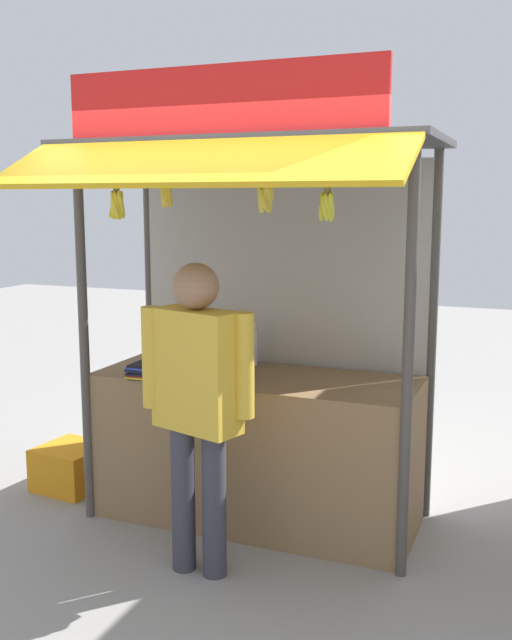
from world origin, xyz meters
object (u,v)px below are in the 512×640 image
object	(u,v)px
banana_bunch_leftmost	(327,206)
banana_bunch_rightmost	(166,196)
water_bottle_mid_left	(191,345)
banana_bunch_inner_left	(265,199)
plastic_crate	(72,467)
magazine_stack_left	(225,368)
water_bottle_front_right	(164,343)
banana_bunch_inner_right	(117,204)
magazine_stack_right	(151,370)
water_bottle_center	(252,346)
vendor_person	(197,391)

from	to	relation	value
banana_bunch_leftmost	banana_bunch_rightmost	bearing A→B (deg)	-179.88
water_bottle_mid_left	banana_bunch_rightmost	xyz separation A→B (m)	(0.17, -0.60, 0.97)
banana_bunch_inner_left	plastic_crate	world-z (taller)	banana_bunch_inner_left
plastic_crate	banana_bunch_inner_left	bearing A→B (deg)	-15.29
plastic_crate	magazine_stack_left	bearing A→B (deg)	-0.92
water_bottle_mid_left	water_bottle_front_right	bearing A→B (deg)	174.97
water_bottle_mid_left	banana_bunch_inner_right	xyz separation A→B (m)	(-0.15, -0.60, 0.92)
water_bottle_mid_left	banana_bunch_rightmost	size ratio (longest dim) A/B	1.11
magazine_stack_right	plastic_crate	distance (m)	1.18
banana_bunch_rightmost	plastic_crate	distance (m)	2.20
water_bottle_mid_left	magazine_stack_right	bearing A→B (deg)	-100.42
water_bottle_center	magazine_stack_right	distance (m)	0.70
magazine_stack_right	water_bottle_mid_left	bearing A→B (deg)	79.58
banana_bunch_leftmost	plastic_crate	distance (m)	2.72
banana_bunch_rightmost	vendor_person	bearing A→B (deg)	-41.45
banana_bunch_leftmost	banana_bunch_inner_left	world-z (taller)	same
magazine_stack_right	banana_bunch_rightmost	bearing A→B (deg)	-40.17
water_bottle_front_right	water_bottle_center	bearing A→B (deg)	11.62
water_bottle_mid_left	plastic_crate	bearing A→B (deg)	-170.10
water_bottle_center	banana_bunch_rightmost	size ratio (longest dim) A/B	1.10
banana_bunch_inner_right	plastic_crate	size ratio (longest dim) A/B	0.75
water_bottle_mid_left	magazine_stack_right	world-z (taller)	water_bottle_mid_left
water_bottle_mid_left	banana_bunch_inner_left	size ratio (longest dim) A/B	1.00
magazine_stack_left	banana_bunch_inner_right	xyz separation A→B (m)	(-0.48, -0.43, 1.01)
water_bottle_front_right	plastic_crate	world-z (taller)	water_bottle_front_right
water_bottle_mid_left	banana_bunch_inner_right	bearing A→B (deg)	-104.35
water_bottle_center	banana_bunch_inner_right	bearing A→B (deg)	-125.46
water_bottle_mid_left	magazine_stack_right	size ratio (longest dim) A/B	1.01
banana_bunch_inner_right	vendor_person	xyz separation A→B (m)	(0.63, -0.28, -0.96)
banana_bunch_inner_left	banana_bunch_inner_right	bearing A→B (deg)	179.93
magazine_stack_right	banana_bunch_inner_right	world-z (taller)	banana_bunch_inner_right
water_bottle_center	water_bottle_mid_left	xyz separation A→B (m)	(-0.37, -0.14, 0.00)
water_bottle_center	banana_bunch_leftmost	bearing A→B (deg)	-45.94
water_bottle_center	banana_bunch_inner_right	distance (m)	1.29
banana_bunch_inner_right	plastic_crate	distance (m)	2.02
water_bottle_center	banana_bunch_inner_left	world-z (taller)	banana_bunch_inner_left
banana_bunch_rightmost	vendor_person	world-z (taller)	banana_bunch_rightmost
banana_bunch_leftmost	banana_bunch_rightmost	world-z (taller)	same
magazine_stack_right	banana_bunch_leftmost	xyz separation A→B (m)	(1.16, -0.20, 1.00)
water_bottle_center	banana_bunch_rightmost	world-z (taller)	banana_bunch_rightmost
banana_bunch_leftmost	vendor_person	world-z (taller)	banana_bunch_leftmost
water_bottle_front_right	magazine_stack_left	size ratio (longest dim) A/B	0.91
water_bottle_mid_left	magazine_stack_right	xyz separation A→B (m)	(-0.07, -0.40, -0.09)
water_bottle_front_right	vendor_person	distance (m)	1.14
water_bottle_front_right	plastic_crate	distance (m)	1.13
water_bottle_mid_left	banana_bunch_leftmost	bearing A→B (deg)	-28.83
water_bottle_center	banana_bunch_inner_right	world-z (taller)	banana_bunch_inner_right
water_bottle_center	vendor_person	distance (m)	1.02
magazine_stack_left	vendor_person	world-z (taller)	vendor_person
banana_bunch_rightmost	plastic_crate	size ratio (longest dim) A/B	0.59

